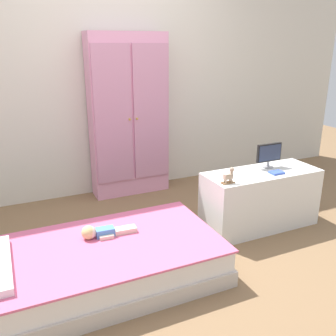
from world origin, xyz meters
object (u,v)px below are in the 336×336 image
bed (95,265)px  doll (99,232)px  book_blue (277,173)px  rocking_horse_toy (229,176)px  tv_monitor (269,154)px  tv_stand (260,199)px  wardrobe (129,116)px

bed → doll: bearing=60.2°
bed → book_blue: 1.69m
rocking_horse_toy → book_blue: (0.50, 0.03, -0.06)m
tv_monitor → rocking_horse_toy: (-0.54, -0.18, -0.06)m
bed → doll: doll is taller
bed → book_blue: book_blue is taller
tv_stand → wardrobe: bearing=121.7°
doll → rocking_horse_toy: 1.10m
wardrobe → rocking_horse_toy: bearing=-75.5°
doll → wardrobe: bearing=62.7°
doll → wardrobe: wardrobe is taller
bed → rocking_horse_toy: 1.22m
wardrobe → book_blue: bearing=-57.7°
bed → rocking_horse_toy: size_ratio=13.25×
tv_stand → book_blue: book_blue is taller
tv_stand → book_blue: size_ratio=8.87×
bed → tv_stand: size_ratio=1.67×
bed → tv_stand: (1.56, 0.23, 0.12)m
bed → doll: (0.07, 0.13, 0.18)m
wardrobe → book_blue: wardrobe is taller
doll → tv_stand: 1.49m
tv_stand → tv_monitor: (0.11, 0.07, 0.39)m
bed → wardrobe: size_ratio=1.03×
wardrobe → rocking_horse_toy: (0.36, -1.38, -0.27)m
doll → book_blue: bearing=0.4°
rocking_horse_toy → book_blue: bearing=2.9°
doll → rocking_horse_toy: rocking_horse_toy is taller
doll → tv_stand: (1.49, 0.10, -0.06)m
wardrobe → tv_stand: size_ratio=1.63×
tv_monitor → rocking_horse_toy: bearing=-161.1°
tv_stand → rocking_horse_toy: rocking_horse_toy is taller
rocking_horse_toy → tv_stand: bearing=15.3°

